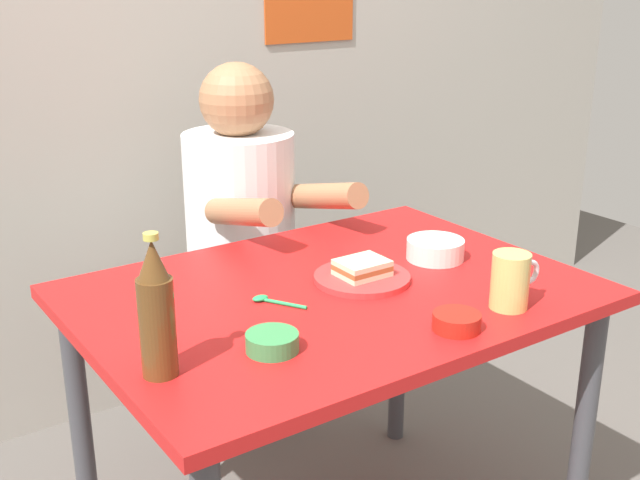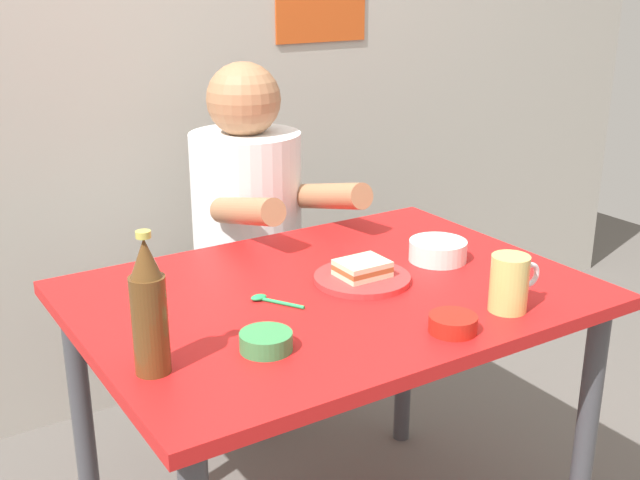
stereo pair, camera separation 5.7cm
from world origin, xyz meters
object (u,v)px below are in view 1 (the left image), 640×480
dining_table (332,327)px  dip_bowl_green (272,341)px  sandwich (362,267)px  plate_orange (361,278)px  person_seated (242,204)px  stool (245,333)px  beer_mug (511,280)px  beer_bottle (156,312)px

dining_table → dip_bowl_green: (-0.27, -0.18, 0.11)m
sandwich → plate_orange: bearing=1.8°
sandwich → dip_bowl_green: (-0.35, -0.18, -0.01)m
person_seated → plate_orange: 0.62m
dip_bowl_green → dining_table: bearing=34.2°
plate_orange → stool: bearing=86.9°
dining_table → plate_orange: size_ratio=5.00×
stool → person_seated: (-0.00, -0.01, 0.42)m
beer_mug → dip_bowl_green: bearing=167.8°
stool → beer_mug: size_ratio=3.57×
beer_bottle → dip_bowl_green: 0.23m
plate_orange → beer_bottle: size_ratio=0.84×
dining_table → beer_bottle: 0.54m
dining_table → dip_bowl_green: bearing=-145.8°
dining_table → sandwich: (0.08, 0.00, 0.13)m
person_seated → beer_bottle: 0.97m
plate_orange → sandwich: 0.02m
dining_table → person_seated: bearing=79.4°
person_seated → plate_orange: person_seated is taller
person_seated → plate_orange: size_ratio=3.27×
sandwich → dip_bowl_green: 0.39m
stool → plate_orange: size_ratio=2.05×
beer_bottle → dining_table: bearing=17.2°
person_seated → dining_table: bearing=-100.6°
beer_mug → dip_bowl_green: beer_mug is taller
person_seated → beer_bottle: bearing=-127.6°
dining_table → beer_bottle: bearing=-162.8°
plate_orange → person_seated: bearing=86.9°
stool → sandwich: 0.76m
dining_table → dip_bowl_green: dip_bowl_green is taller
dining_table → beer_mug: 0.41m
stool → person_seated: bearing=-90.0°
plate_orange → beer_bottle: bearing=-164.9°
stool → dining_table: bearing=-100.4°
stool → dip_bowl_green: bearing=-115.2°
plate_orange → beer_bottle: beer_bottle is taller
beer_mug → stool: bearing=98.1°
beer_mug → beer_bottle: 0.74m
person_seated → beer_mug: bearing=-81.8°
stool → beer_mug: beer_mug is taller
plate_orange → dip_bowl_green: dip_bowl_green is taller
beer_mug → beer_bottle: (-0.72, 0.14, 0.06)m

